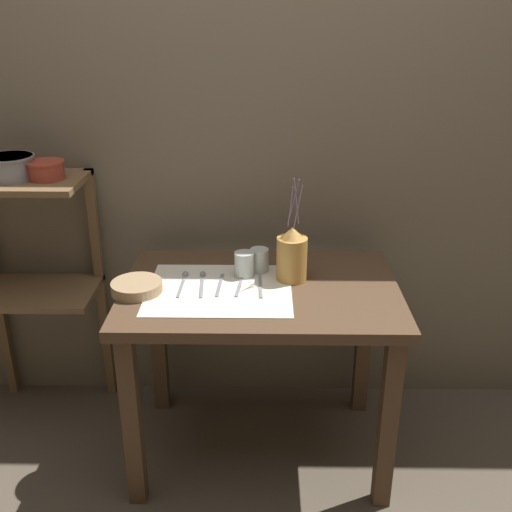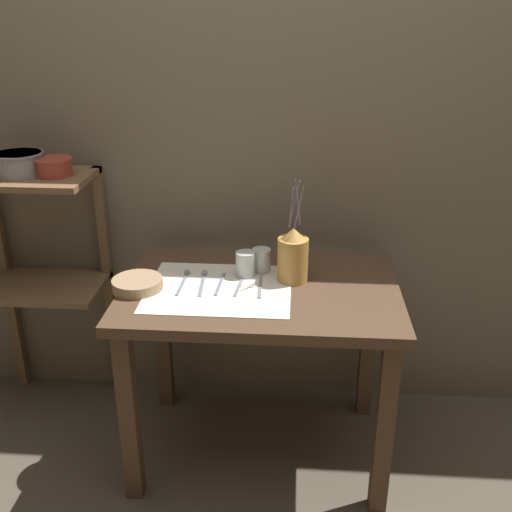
% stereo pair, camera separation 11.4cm
% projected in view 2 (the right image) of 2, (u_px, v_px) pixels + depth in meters
% --- Properties ---
extents(ground_plane, '(12.00, 12.00, 0.00)m').
position_uv_depth(ground_plane, '(260.00, 448.00, 2.45)').
color(ground_plane, brown).
extents(stone_wall_back, '(7.00, 0.06, 2.40)m').
position_uv_depth(stone_wall_back, '(268.00, 134.00, 2.40)').
color(stone_wall_back, '#6B5E4C').
rests_on(stone_wall_back, ground_plane).
extents(wooden_table, '(1.00, 0.68, 0.73)m').
position_uv_depth(wooden_table, '(260.00, 315.00, 2.21)').
color(wooden_table, '#4C3523').
rests_on(wooden_table, ground_plane).
extents(wooden_shelf_unit, '(0.50, 0.33, 1.07)m').
position_uv_depth(wooden_shelf_unit, '(41.00, 248.00, 2.48)').
color(wooden_shelf_unit, brown).
rests_on(wooden_shelf_unit, ground_plane).
extents(linen_cloth, '(0.51, 0.43, 0.00)m').
position_uv_depth(linen_cloth, '(219.00, 288.00, 2.15)').
color(linen_cloth, silver).
rests_on(linen_cloth, wooden_table).
extents(pitcher_with_flowers, '(0.11, 0.11, 0.39)m').
position_uv_depth(pitcher_with_flowers, '(293.00, 256.00, 2.18)').
color(pitcher_with_flowers, '#B7843D').
rests_on(pitcher_with_flowers, wooden_table).
extents(wooden_bowl, '(0.18, 0.18, 0.04)m').
position_uv_depth(wooden_bowl, '(138.00, 284.00, 2.14)').
color(wooden_bowl, '#9E7F5B').
rests_on(wooden_bowl, wooden_table).
extents(glass_tumbler_near, '(0.07, 0.07, 0.09)m').
position_uv_depth(glass_tumbler_near, '(246.00, 264.00, 2.23)').
color(glass_tumbler_near, '#B7C1BC').
rests_on(glass_tumbler_near, wooden_table).
extents(glass_tumbler_far, '(0.07, 0.07, 0.09)m').
position_uv_depth(glass_tumbler_far, '(261.00, 260.00, 2.27)').
color(glass_tumbler_far, '#B7C1BC').
rests_on(glass_tumbler_far, wooden_table).
extents(spoon_inner, '(0.02, 0.20, 0.02)m').
position_uv_depth(spoon_inner, '(185.00, 277.00, 2.23)').
color(spoon_inner, gray).
rests_on(spoon_inner, wooden_table).
extents(spoon_outer, '(0.03, 0.20, 0.02)m').
position_uv_depth(spoon_outer, '(204.00, 278.00, 2.22)').
color(spoon_outer, gray).
rests_on(spoon_outer, wooden_table).
extents(fork_outer, '(0.02, 0.19, 0.00)m').
position_uv_depth(fork_outer, '(220.00, 284.00, 2.18)').
color(fork_outer, gray).
rests_on(fork_outer, wooden_table).
extents(knife_center, '(0.03, 0.19, 0.00)m').
position_uv_depth(knife_center, '(240.00, 285.00, 2.17)').
color(knife_center, gray).
rests_on(knife_center, wooden_table).
extents(fork_inner, '(0.02, 0.19, 0.00)m').
position_uv_depth(fork_inner, '(259.00, 286.00, 2.16)').
color(fork_inner, gray).
rests_on(fork_inner, wooden_table).
extents(metal_pot_large, '(0.19, 0.19, 0.09)m').
position_uv_depth(metal_pot_large, '(19.00, 163.00, 2.30)').
color(metal_pot_large, gray).
rests_on(metal_pot_large, wooden_shelf_unit).
extents(metal_pot_small, '(0.14, 0.14, 0.07)m').
position_uv_depth(metal_pot_small, '(54.00, 166.00, 2.29)').
color(metal_pot_small, '#9E3828').
rests_on(metal_pot_small, wooden_shelf_unit).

